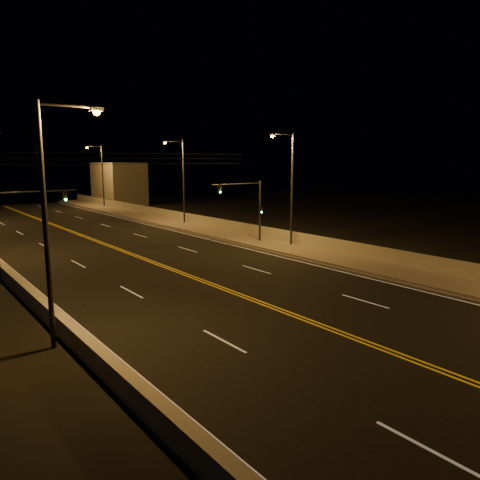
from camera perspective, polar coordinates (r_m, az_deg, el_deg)
road at (r=29.42m, az=-5.48°, el=-4.66°), size 18.00×120.00×0.02m
sidewalk at (r=36.07m, az=9.28°, el=-1.83°), size 3.60×120.00×0.30m
curb at (r=34.78m, az=7.15°, el=-2.33°), size 0.14×120.00×0.15m
parapet_wall at (r=37.14m, az=11.07°, el=-0.53°), size 0.30×120.00×1.00m
jersey_barrier at (r=25.83m, az=-23.92°, el=-6.56°), size 0.45×120.00×0.85m
distant_building_right at (r=81.70m, az=-14.56°, el=6.70°), size 6.00×10.00×6.87m
parapet_rail at (r=37.06m, az=11.10°, el=0.28°), size 0.06×120.00×0.06m
lane_markings at (r=29.36m, az=-5.41°, el=-4.66°), size 17.32×116.00×0.00m
streetlight_1 at (r=38.66m, az=6.08°, el=6.93°), size 2.55×0.28×9.47m
streetlight_2 at (r=52.85m, az=-7.15°, el=7.64°), size 2.55×0.28×9.47m
streetlight_3 at (r=74.93m, az=-16.60°, el=7.90°), size 2.55×0.28×9.47m
streetlight_4 at (r=19.11m, az=-21.97°, el=3.48°), size 2.55×0.28×9.47m
traffic_signal_right at (r=40.14m, az=1.28°, el=4.37°), size 5.11×0.31×5.54m
traffic_signal_left at (r=32.15m, az=-25.84°, el=2.07°), size 5.11×0.31×5.54m
overhead_wires at (r=36.94m, az=-13.54°, el=9.62°), size 22.00×0.03×0.83m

